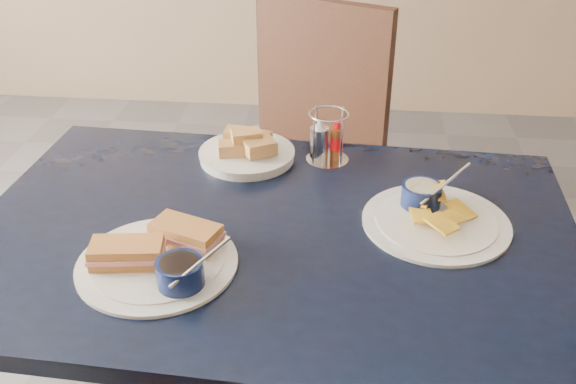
# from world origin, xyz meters

# --- Properties ---
(dining_table) EXTENTS (1.35, 0.93, 0.75)m
(dining_table) POSITION_xyz_m (0.05, 0.08, 0.69)
(dining_table) COLOR black
(dining_table) RESTS_ON ground
(chair_far) EXTENTS (0.62, 0.62, 1.01)m
(chair_far) POSITION_xyz_m (0.03, 0.90, 0.58)
(chair_far) COLOR black
(chair_far) RESTS_ON ground
(sandwich_plate) EXTENTS (0.32, 0.32, 0.12)m
(sandwich_plate) POSITION_xyz_m (-0.15, -0.07, 0.77)
(sandwich_plate) COLOR white
(sandwich_plate) RESTS_ON dining_table
(plantain_plate) EXTENTS (0.32, 0.32, 0.12)m
(plantain_plate) POSITION_xyz_m (0.40, 0.16, 0.77)
(plantain_plate) COLOR white
(plantain_plate) RESTS_ON dining_table
(bread_basket) EXTENTS (0.24, 0.24, 0.08)m
(bread_basket) POSITION_xyz_m (-0.05, 0.40, 0.77)
(bread_basket) COLOR white
(bread_basket) RESTS_ON dining_table
(condiment_caddy) EXTENTS (0.11, 0.11, 0.14)m
(condiment_caddy) POSITION_xyz_m (0.15, 0.41, 0.81)
(condiment_caddy) COLOR silver
(condiment_caddy) RESTS_ON dining_table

